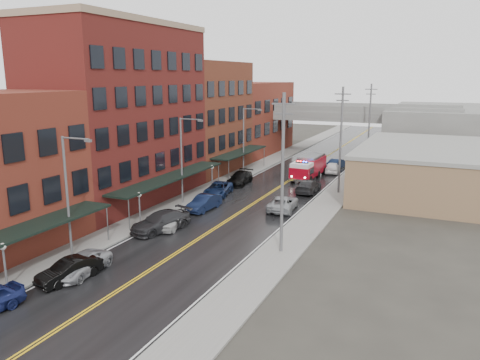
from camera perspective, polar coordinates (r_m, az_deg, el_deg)
The scene contains 36 objects.
ground at distance 27.90m, azimuth -20.92°, elevation -16.43°, with size 220.00×220.00×0.00m, color #2D2B26.
road at distance 51.85m, azimuth 2.90°, elevation -2.10°, with size 11.00×160.00×0.02m, color black.
sidewalk_left at distance 54.79m, azimuth -4.24°, elevation -1.24°, with size 3.00×160.00×0.15m, color slate.
sidewalk_right at distance 49.78m, azimuth 10.77°, elevation -2.86°, with size 3.00×160.00×0.15m, color slate.
curb_left at distance 54.05m, azimuth -2.70°, elevation -1.41°, with size 0.30×160.00×0.15m, color gray.
curb_right at distance 50.16m, azimuth 8.94°, elevation -2.67°, with size 0.30×160.00×0.15m, color gray.
brick_building_b at distance 50.80m, azimuth -14.23°, elevation 7.53°, with size 9.00×20.00×18.00m, color #541616.
brick_building_c at distance 65.54m, azimuth -4.66°, elevation 7.61°, with size 9.00×15.00×15.00m, color brown.
brick_building_far at distance 81.41m, azimuth 1.30°, elevation 7.56°, with size 9.00×20.00×12.00m, color brown.
tan_building at distance 57.87m, azimuth 21.60°, elevation 1.10°, with size 14.00×22.00×5.00m, color #926C4E.
right_far_block at distance 87.33m, azimuth 23.96°, elevation 5.51°, with size 18.00×30.00×8.00m, color slate.
awning_0 at distance 34.41m, azimuth -25.57°, elevation -5.86°, with size 2.60×16.00×3.09m.
awning_1 at distance 48.34m, azimuth -8.41°, elevation 0.33°, with size 2.60×18.00×3.09m.
awning_2 at distance 63.54m, azimuth 0.03°, elevation 3.39°, with size 2.60×13.00×3.09m.
globe_lamp_0 at distance 32.63m, azimuth -26.86°, elevation -8.22°, with size 0.44×0.44×3.12m.
globe_lamp_1 at distance 42.29m, azimuth -12.18°, elevation -2.54°, with size 0.44×0.44×3.12m.
globe_lamp_2 at distance 53.89m, azimuth -3.44°, elevation 0.97°, with size 0.44×0.44×3.12m.
street_lamp_0 at distance 35.78m, azimuth -20.10°, elevation -1.05°, with size 2.64×0.22×9.00m.
street_lamp_1 at distance 48.28m, azimuth -6.91°, elevation 3.01°, with size 2.64×0.22×9.00m.
street_lamp_2 at distance 62.40m, azimuth 0.64°, elevation 5.27°, with size 2.64×0.22×9.00m.
utility_pole_0 at distance 34.29m, azimuth 5.21°, elevation 1.03°, with size 1.80×0.24×12.00m.
utility_pole_1 at distance 53.38m, azimuth 12.19°, elevation 4.95°, with size 1.80×0.24×12.00m.
utility_pole_2 at distance 72.96m, azimuth 15.49°, elevation 6.76°, with size 1.80×0.24×12.00m.
overpass at distance 81.17m, azimuth 11.17°, elevation 7.30°, with size 40.00×10.00×7.50m.
fire_truck at distance 61.56m, azimuth 8.33°, elevation 1.63°, with size 3.44×8.05×2.90m.
parked_car_left_1 at distance 33.07m, azimuth -20.09°, elevation -10.29°, with size 1.52×4.36×1.44m, color black.
parked_car_left_2 at distance 33.87m, azimuth -18.90°, elevation -9.73°, with size 2.23×4.84×1.35m, color gray.
parked_car_left_3 at distance 41.14m, azimuth -9.63°, elevation -5.01°, with size 2.33×5.74×1.66m, color #29292C.
parked_car_left_4 at distance 41.83m, azimuth -8.31°, elevation -4.79°, with size 1.76×4.38×1.49m, color #B8B8B8.
parked_car_left_5 at distance 46.78m, azimuth -4.41°, elevation -2.79°, with size 1.62×4.64×1.53m, color #0E1733.
parked_car_left_6 at distance 52.57m, azimuth -2.66°, elevation -1.09°, with size 2.40×5.20×1.44m, color #132248.
parked_car_left_7 at distance 57.85m, azimuth -0.00°, elevation 0.24°, with size 2.14×5.27×1.53m, color black.
parked_car_right_0 at distance 46.86m, azimuth 5.26°, elevation -2.83°, with size 2.41×5.22×1.45m, color gray.
parked_car_right_1 at distance 54.37m, azimuth 8.35°, elevation -0.72°, with size 2.11×5.20×1.51m, color #252427.
parked_car_right_2 at distance 65.76m, azimuth 11.21°, elevation 1.50°, with size 1.79×4.45×1.52m, color white.
parked_car_right_3 at distance 69.35m, azimuth 11.82°, elevation 1.99°, with size 1.49×4.27×1.41m, color black.
Camera 1 is at (17.93, -16.84, 13.15)m, focal length 35.00 mm.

